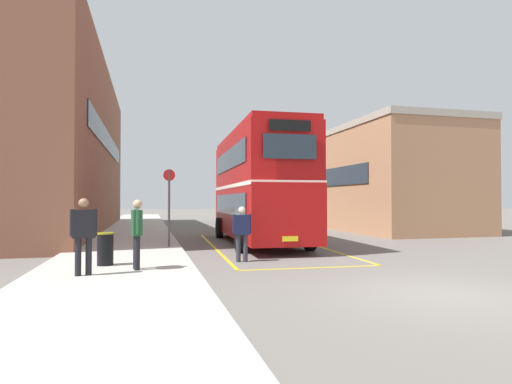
{
  "coord_description": "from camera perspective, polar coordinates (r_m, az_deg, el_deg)",
  "views": [
    {
      "loc": [
        -5.72,
        -7.25,
        1.88
      ],
      "look_at": [
        -0.81,
        12.04,
        2.25
      ],
      "focal_mm": 29.85,
      "sensor_mm": 36.0,
      "label": 1
    }
  ],
  "objects": [
    {
      "name": "ground_plane",
      "position": [
        22.48,
        0.51,
        -5.86
      ],
      "size": [
        135.6,
        135.6,
        0.0
      ],
      "primitive_type": "plane",
      "color": "#66605B"
    },
    {
      "name": "sidewalk_left",
      "position": [
        24.14,
        -16.17,
        -5.32
      ],
      "size": [
        4.0,
        57.6,
        0.14
      ],
      "primitive_type": "cube",
      "color": "#B2ADA3",
      "rests_on": "ground"
    },
    {
      "name": "brick_building_left",
      "position": [
        28.14,
        -26.17,
        5.21
      ],
      "size": [
        6.87,
        24.47,
        9.8
      ],
      "color": "brown",
      "rests_on": "ground"
    },
    {
      "name": "depot_building_right",
      "position": [
        30.45,
        13.9,
        1.43
      ],
      "size": [
        6.44,
        17.83,
        6.37
      ],
      "color": "#AD7A56",
      "rests_on": "ground"
    },
    {
      "name": "double_decker_bus",
      "position": [
        18.41,
        0.27,
        0.9
      ],
      "size": [
        3.17,
        9.83,
        4.75
      ],
      "color": "black",
      "rests_on": "ground"
    },
    {
      "name": "single_deck_bus",
      "position": [
        34.59,
        -0.8,
        -1.47
      ],
      "size": [
        2.99,
        8.96,
        3.02
      ],
      "color": "black",
      "rests_on": "ground"
    },
    {
      "name": "pedestrian_boarding",
      "position": [
        12.96,
        -1.9,
        -5.1
      ],
      "size": [
        0.56,
        0.28,
        1.67
      ],
      "color": "#2D2D38",
      "rests_on": "ground"
    },
    {
      "name": "pedestrian_waiting_near",
      "position": [
        11.09,
        -15.69,
        -4.76
      ],
      "size": [
        0.29,
        0.58,
        1.74
      ],
      "color": "black",
      "rests_on": "sidewalk_left"
    },
    {
      "name": "pedestrian_waiting_far",
      "position": [
        10.61,
        -22.1,
        -4.77
      ],
      "size": [
        0.58,
        0.33,
        1.78
      ],
      "color": "black",
      "rests_on": "sidewalk_left"
    },
    {
      "name": "litter_bin",
      "position": [
        12.1,
        -19.54,
        -7.19
      ],
      "size": [
        0.44,
        0.44,
        0.87
      ],
      "color": "black",
      "rests_on": "sidewalk_left"
    },
    {
      "name": "bus_stop_sign",
      "position": [
        16.28,
        -11.57,
        -1.09
      ],
      "size": [
        0.44,
        0.08,
        2.89
      ],
      "color": "#4C4C51",
      "rests_on": "sidewalk_left"
    },
    {
      "name": "bay_marking_yellow",
      "position": [
        16.7,
        1.78,
        -7.51
      ],
      "size": [
        4.71,
        11.9,
        0.01
      ],
      "color": "gold",
      "rests_on": "ground"
    }
  ]
}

